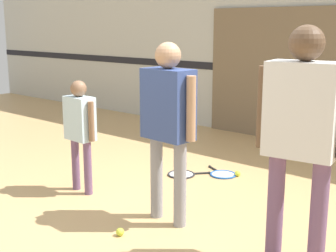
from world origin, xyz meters
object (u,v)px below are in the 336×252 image
tennis_ball_by_spare_racket (238,174)px  person_instructor (168,114)px  racket_spare_on_floor (222,174)px  racket_second_spare (182,174)px  tennis_ball_near_instructor (120,232)px  person_student_left (80,124)px  person_student_right (302,123)px

tennis_ball_by_spare_racket → person_instructor: bearing=-82.3°
racket_spare_on_floor → racket_second_spare: 0.46m
racket_second_spare → tennis_ball_near_instructor: bearing=-118.5°
person_instructor → racket_second_spare: size_ratio=3.16×
racket_second_spare → tennis_ball_by_spare_racket: tennis_ball_by_spare_racket is taller
racket_second_spare → racket_spare_on_floor: bearing=-8.1°
racket_second_spare → person_student_left: bearing=-161.9°
tennis_ball_by_spare_racket → tennis_ball_near_instructor: bearing=-87.2°
person_student_right → tennis_ball_by_spare_racket: bearing=-53.7°
person_instructor → racket_spare_on_floor: 1.71m
racket_second_spare → tennis_ball_by_spare_racket: 0.63m
person_student_left → person_student_right: size_ratio=0.68×
person_instructor → tennis_ball_by_spare_racket: bearing=101.5°
tennis_ball_by_spare_racket → person_student_right: bearing=-46.4°
person_student_left → person_instructor: bearing=4.1°
person_student_left → racket_second_spare: bearing=71.1°
person_instructor → person_student_left: 1.18m
person_student_right → tennis_ball_by_spare_racket: 2.24m
person_instructor → racket_second_spare: person_instructor is taller
person_instructor → racket_second_spare: (-0.70, 1.08, -0.95)m
person_student_left → racket_spare_on_floor: size_ratio=2.23×
tennis_ball_near_instructor → tennis_ball_by_spare_racket: size_ratio=1.00×
racket_spare_on_floor → tennis_ball_by_spare_racket: size_ratio=7.83×
tennis_ball_near_instructor → tennis_ball_by_spare_racket: 1.93m
tennis_ball_near_instructor → tennis_ball_by_spare_racket: bearing=92.8°
person_student_right → racket_second_spare: bearing=-37.1°
racket_second_spare → person_instructor: bearing=-106.4°
person_student_right → racket_spare_on_floor: person_student_right is taller
person_student_left → racket_spare_on_floor: (0.79, 1.39, -0.70)m
person_student_left → tennis_ball_by_spare_racket: 1.87m
person_instructor → person_student_right: person_student_right is taller
person_instructor → racket_second_spare: bearing=126.8°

